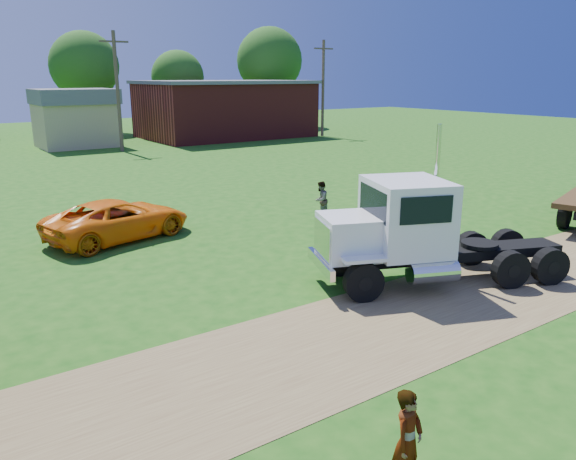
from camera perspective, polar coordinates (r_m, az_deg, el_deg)
ground at (r=13.47m, az=8.86°, el=-9.96°), size 140.00×140.00×0.00m
dirt_track at (r=13.47m, az=8.86°, el=-9.94°), size 120.00×4.20×0.01m
white_semi_tractor at (r=16.04m, az=12.14°, el=-0.19°), size 7.40×4.76×4.43m
orange_pickup at (r=21.14m, az=-16.86°, el=1.05°), size 5.67×3.61×1.46m
spectator_a at (r=8.57m, az=12.07°, el=-20.23°), size 0.66×0.53×1.56m
spectator_b at (r=23.24m, az=3.34°, el=3.07°), size 0.93×0.85×1.55m
brick_building at (r=55.55m, az=-6.40°, el=12.14°), size 15.40×10.40×5.30m
tan_shed at (r=50.39m, az=-20.75°, el=10.67°), size 6.20×5.40×4.70m
utility_poles at (r=46.06m, az=-16.93°, el=13.50°), size 42.20×0.28×9.00m
tree_row at (r=60.98m, az=-19.59°, el=15.28°), size 56.83×12.80×11.19m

